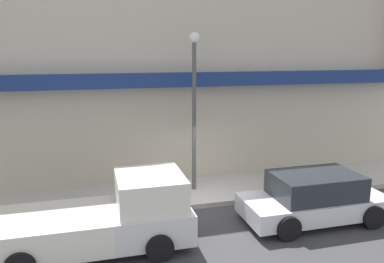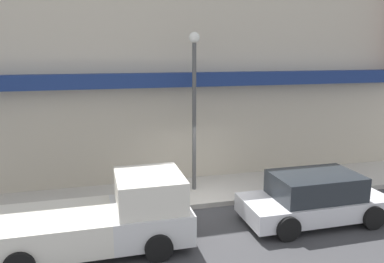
{
  "view_description": "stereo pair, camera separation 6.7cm",
  "coord_description": "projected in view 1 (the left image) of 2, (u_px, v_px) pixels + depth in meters",
  "views": [
    {
      "loc": [
        -3.36,
        -10.96,
        5.02
      ],
      "look_at": [
        -0.11,
        1.06,
        2.37
      ],
      "focal_mm": 35.0,
      "sensor_mm": 36.0,
      "label": 1
    },
    {
      "loc": [
        -3.3,
        -10.98,
        5.02
      ],
      "look_at": [
        -0.11,
        1.06,
        2.37
      ],
      "focal_mm": 35.0,
      "sensor_mm": 36.0,
      "label": 2
    }
  ],
  "objects": [
    {
      "name": "fire_hydrant",
      "position": [
        167.0,
        193.0,
        12.19
      ],
      "size": [
        0.17,
        0.17,
        0.68
      ],
      "color": "yellow",
      "rests_on": "sidewalk"
    },
    {
      "name": "sidewalk",
      "position": [
        193.0,
        192.0,
        13.49
      ],
      "size": [
        36.0,
        2.66,
        0.17
      ],
      "color": "#B7B2A8",
      "rests_on": "ground"
    },
    {
      "name": "parked_car",
      "position": [
        314.0,
        198.0,
        11.25
      ],
      "size": [
        4.39,
        2.06,
        1.48
      ],
      "rotation": [
        0.0,
        0.0,
        -0.02
      ],
      "color": "silver",
      "rests_on": "ground"
    },
    {
      "name": "street_lamp",
      "position": [
        194.0,
        94.0,
        12.81
      ],
      "size": [
        0.36,
        0.36,
        5.51
      ],
      "color": "#4C4C4C",
      "rests_on": "sidewalk"
    },
    {
      "name": "building",
      "position": [
        175.0,
        62.0,
        15.2
      ],
      "size": [
        19.8,
        3.8,
        10.74
      ],
      "color": "#BCB29E",
      "rests_on": "ground"
    },
    {
      "name": "ground_plane",
      "position": [
        204.0,
        208.0,
        12.25
      ],
      "size": [
        80.0,
        80.0,
        0.0
      ],
      "primitive_type": "plane",
      "color": "#38383A"
    },
    {
      "name": "pickup_truck",
      "position": [
        106.0,
        218.0,
        9.67
      ],
      "size": [
        5.07,
        2.26,
        1.89
      ],
      "rotation": [
        0.0,
        0.0,
        -0.01
      ],
      "color": "silver",
      "rests_on": "ground"
    }
  ]
}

